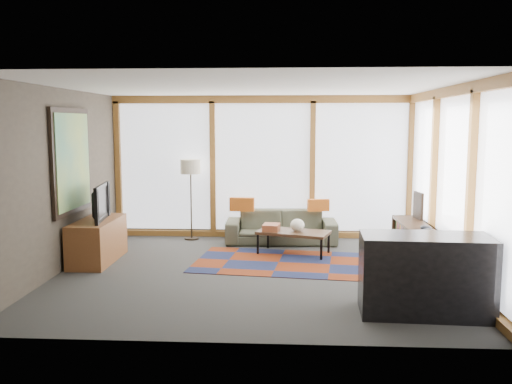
# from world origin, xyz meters

# --- Properties ---
(ground) EXTENTS (5.50, 5.50, 0.00)m
(ground) POSITION_xyz_m (0.00, 0.00, 0.00)
(ground) COLOR #2B2B29
(ground) RESTS_ON ground
(room_envelope) EXTENTS (5.52, 5.02, 2.62)m
(room_envelope) POSITION_xyz_m (0.49, 0.56, 1.54)
(room_envelope) COLOR #3B342B
(room_envelope) RESTS_ON ground
(rug) EXTENTS (2.68, 1.90, 0.01)m
(rug) POSITION_xyz_m (0.34, 0.55, 0.01)
(rug) COLOR #68240D
(rug) RESTS_ON ground
(sofa) EXTENTS (1.96, 0.80, 0.57)m
(sofa) POSITION_xyz_m (0.36, 1.95, 0.28)
(sofa) COLOR #3D3F30
(sofa) RESTS_ON ground
(pillow_left) EXTENTS (0.44, 0.15, 0.24)m
(pillow_left) POSITION_xyz_m (-0.33, 1.92, 0.68)
(pillow_left) COLOR #AF5317
(pillow_left) RESTS_ON sofa
(pillow_right) EXTENTS (0.39, 0.18, 0.21)m
(pillow_right) POSITION_xyz_m (1.01, 1.99, 0.67)
(pillow_right) COLOR #AF5317
(pillow_right) RESTS_ON sofa
(floor_lamp) EXTENTS (0.37, 0.37, 1.46)m
(floor_lamp) POSITION_xyz_m (-1.28, 2.13, 0.73)
(floor_lamp) COLOR #302518
(floor_lamp) RESTS_ON ground
(coffee_table) EXTENTS (1.24, 0.88, 0.38)m
(coffee_table) POSITION_xyz_m (0.56, 1.12, 0.19)
(coffee_table) COLOR black
(coffee_table) RESTS_ON ground
(book_stack) EXTENTS (0.29, 0.35, 0.11)m
(book_stack) POSITION_xyz_m (0.20, 1.15, 0.43)
(book_stack) COLOR brown
(book_stack) RESTS_ON coffee_table
(vase) EXTENTS (0.24, 0.24, 0.20)m
(vase) POSITION_xyz_m (0.63, 1.13, 0.47)
(vase) COLOR silver
(vase) RESTS_ON coffee_table
(bookshelf) EXTENTS (0.42, 2.29, 0.57)m
(bookshelf) POSITION_xyz_m (2.43, 0.47, 0.29)
(bookshelf) COLOR black
(bookshelf) RESTS_ON ground
(bowl_a) EXTENTS (0.21, 0.21, 0.10)m
(bowl_a) POSITION_xyz_m (2.39, -0.08, 0.62)
(bowl_a) COLOR black
(bowl_a) RESTS_ON bookshelf
(bowl_b) EXTENTS (0.18, 0.18, 0.08)m
(bowl_b) POSITION_xyz_m (2.45, 0.29, 0.61)
(bowl_b) COLOR black
(bowl_b) RESTS_ON bookshelf
(shelf_picture) EXTENTS (0.09, 0.33, 0.43)m
(shelf_picture) POSITION_xyz_m (2.56, 1.25, 0.79)
(shelf_picture) COLOR black
(shelf_picture) RESTS_ON bookshelf
(tv_console) EXTENTS (0.54, 1.29, 0.64)m
(tv_console) POSITION_xyz_m (-2.43, 0.48, 0.32)
(tv_console) COLOR brown
(tv_console) RESTS_ON ground
(television) EXTENTS (0.25, 0.95, 0.54)m
(television) POSITION_xyz_m (-2.43, 0.45, 0.92)
(television) COLOR black
(television) RESTS_ON tv_console
(bar_counter) EXTENTS (1.43, 0.72, 0.89)m
(bar_counter) POSITION_xyz_m (1.98, -1.58, 0.44)
(bar_counter) COLOR black
(bar_counter) RESTS_ON ground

